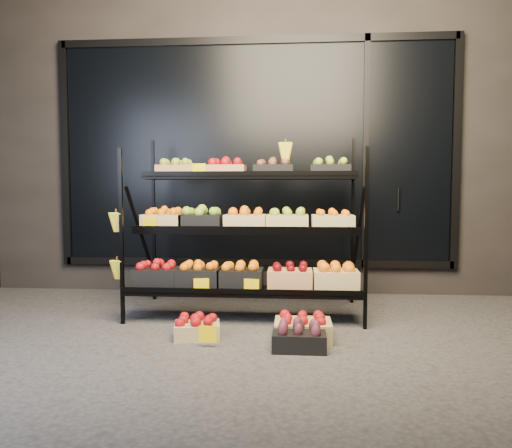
{
  "coord_description": "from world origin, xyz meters",
  "views": [
    {
      "loc": [
        0.45,
        -3.93,
        1.15
      ],
      "look_at": [
        0.09,
        0.55,
        0.84
      ],
      "focal_mm": 35.0,
      "sensor_mm": 36.0,
      "label": 1
    }
  ],
  "objects": [
    {
      "name": "tag_floor_a",
      "position": [
        -0.18,
        -0.4,
        0.06
      ],
      "size": [
        0.13,
        0.01,
        0.12
      ],
      "primitive_type": "cube",
      "color": "#FFD400",
      "rests_on": "ground"
    },
    {
      "name": "display_rack",
      "position": [
        -0.01,
        0.6,
        0.79
      ],
      "size": [
        2.18,
        1.02,
        1.72
      ],
      "color": "black",
      "rests_on": "ground"
    },
    {
      "name": "floor_crate_right",
      "position": [
        0.48,
        -0.38,
        0.09
      ],
      "size": [
        0.38,
        0.28,
        0.2
      ],
      "rotation": [
        0.0,
        0.0,
        -0.0
      ],
      "color": "black",
      "rests_on": "ground"
    },
    {
      "name": "floor_crate_left",
      "position": [
        -0.31,
        -0.18,
        0.09
      ],
      "size": [
        0.38,
        0.31,
        0.18
      ],
      "rotation": [
        0.0,
        0.0,
        0.18
      ],
      "color": "#CEB976",
      "rests_on": "ground"
    },
    {
      "name": "floor_crate_midright",
      "position": [
        0.51,
        -0.16,
        0.1
      ],
      "size": [
        0.43,
        0.32,
        0.21
      ],
      "rotation": [
        0.0,
        0.0,
        0.0
      ],
      "color": "#CEB976",
      "rests_on": "ground"
    },
    {
      "name": "building",
      "position": [
        0.0,
        2.59,
        1.75
      ],
      "size": [
        6.0,
        2.08,
        3.5
      ],
      "color": "#2D2826",
      "rests_on": "ground"
    },
    {
      "name": "ground",
      "position": [
        0.0,
        0.0,
        0.0
      ],
      "size": [
        24.0,
        24.0,
        0.0
      ],
      "primitive_type": "plane",
      "color": "#514F4C",
      "rests_on": "ground"
    }
  ]
}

